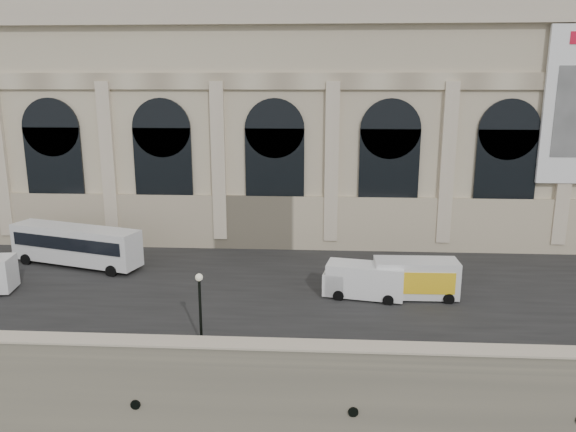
% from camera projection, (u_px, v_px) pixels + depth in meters
% --- Properties ---
extents(quay, '(160.00, 70.00, 6.00)m').
position_uv_depth(quay, '(319.00, 242.00, 64.58)').
color(quay, gray).
rests_on(quay, ground).
extents(street, '(160.00, 24.00, 0.06)m').
position_uv_depth(street, '(318.00, 279.00, 43.49)').
color(street, '#2D2D2D').
rests_on(street, quay).
extents(parapet, '(160.00, 1.40, 1.21)m').
position_uv_depth(parapet, '(317.00, 354.00, 30.35)').
color(parapet, gray).
rests_on(parapet, quay).
extents(museum, '(69.00, 18.70, 29.10)m').
position_uv_depth(museum, '(262.00, 94.00, 56.97)').
color(museum, beige).
rests_on(museum, quay).
extents(bus_left, '(11.65, 5.55, 3.38)m').
position_uv_depth(bus_left, '(76.00, 244.00, 46.22)').
color(bus_left, silver).
rests_on(bus_left, quay).
extents(van_c, '(5.89, 3.10, 2.49)m').
position_uv_depth(van_c, '(360.00, 280.00, 39.72)').
color(van_c, white).
rests_on(van_c, quay).
extents(box_truck, '(6.99, 2.58, 2.80)m').
position_uv_depth(box_truck, '(410.00, 279.00, 39.60)').
color(box_truck, silver).
rests_on(box_truck, quay).
extents(lamp_right, '(0.44, 0.44, 4.34)m').
position_uv_depth(lamp_right, '(200.00, 309.00, 32.44)').
color(lamp_right, black).
rests_on(lamp_right, quay).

